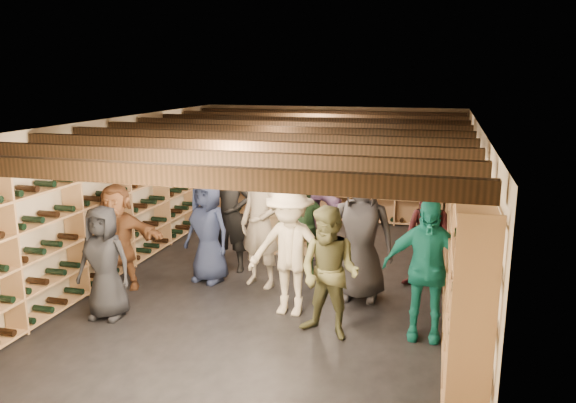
% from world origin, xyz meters
% --- Properties ---
extents(ground, '(8.00, 8.00, 0.00)m').
position_xyz_m(ground, '(0.00, 0.00, 0.00)').
color(ground, black).
rests_on(ground, ground).
extents(walls, '(5.52, 8.02, 2.40)m').
position_xyz_m(walls, '(0.00, 0.00, 1.20)').
color(walls, beige).
rests_on(walls, ground).
extents(ceiling, '(5.50, 8.00, 0.01)m').
position_xyz_m(ceiling, '(0.00, 0.00, 2.40)').
color(ceiling, beige).
rests_on(ceiling, walls).
extents(ceiling_joists, '(5.40, 7.12, 0.18)m').
position_xyz_m(ceiling_joists, '(0.00, 0.00, 2.26)').
color(ceiling_joists, black).
rests_on(ceiling_joists, ground).
extents(wine_rack_left, '(0.32, 7.50, 2.15)m').
position_xyz_m(wine_rack_left, '(-2.57, 0.00, 1.08)').
color(wine_rack_left, tan).
rests_on(wine_rack_left, ground).
extents(wine_rack_right, '(0.32, 7.50, 2.15)m').
position_xyz_m(wine_rack_right, '(2.57, 0.00, 1.08)').
color(wine_rack_right, tan).
rests_on(wine_rack_right, ground).
extents(wine_rack_back, '(4.70, 0.30, 2.15)m').
position_xyz_m(wine_rack_back, '(0.00, 3.83, 1.07)').
color(wine_rack_back, tan).
rests_on(wine_rack_back, ground).
extents(crate_stack_left, '(0.58, 0.48, 0.85)m').
position_xyz_m(crate_stack_left, '(-0.59, 1.30, 0.42)').
color(crate_stack_left, tan).
rests_on(crate_stack_left, ground).
extents(crate_stack_right, '(0.56, 0.44, 0.68)m').
position_xyz_m(crate_stack_right, '(-0.02, 1.82, 0.34)').
color(crate_stack_right, tan).
rests_on(crate_stack_right, ground).
extents(crate_loose, '(0.58, 0.49, 0.17)m').
position_xyz_m(crate_loose, '(0.27, 1.40, 0.09)').
color(crate_loose, tan).
rests_on(crate_loose, ground).
extents(person_0, '(0.74, 0.50, 1.48)m').
position_xyz_m(person_0, '(-1.77, -1.79, 0.74)').
color(person_0, black).
rests_on(person_0, ground).
extents(person_1, '(0.70, 0.50, 1.81)m').
position_xyz_m(person_1, '(-0.87, 0.29, 0.91)').
color(person_1, black).
rests_on(person_1, ground).
extents(person_2, '(0.91, 0.79, 1.60)m').
position_xyz_m(person_2, '(1.09, -1.56, 0.80)').
color(person_2, brown).
rests_on(person_2, ground).
extents(person_3, '(1.14, 0.69, 1.73)m').
position_xyz_m(person_3, '(0.47, -1.05, 0.86)').
color(person_3, '#C0B396').
rests_on(person_3, ground).
extents(person_4, '(1.01, 0.43, 1.71)m').
position_xyz_m(person_4, '(2.18, -1.29, 0.86)').
color(person_4, '#117063').
rests_on(person_4, ground).
extents(person_5, '(1.50, 0.71, 1.55)m').
position_xyz_m(person_5, '(-2.18, -0.84, 0.78)').
color(person_5, brown).
rests_on(person_5, ground).
extents(person_6, '(0.87, 0.68, 1.56)m').
position_xyz_m(person_6, '(-1.03, -0.23, 0.78)').
color(person_6, '#202A4A').
rests_on(person_6, ground).
extents(person_7, '(0.79, 0.64, 1.87)m').
position_xyz_m(person_7, '(-0.20, -0.20, 0.93)').
color(person_7, gray).
rests_on(person_7, ground).
extents(person_8, '(0.92, 0.82, 1.57)m').
position_xyz_m(person_8, '(2.18, 0.27, 0.79)').
color(person_8, '#481B1F').
rests_on(person_8, ground).
extents(person_9, '(1.20, 0.89, 1.67)m').
position_xyz_m(person_9, '(-0.43, 1.30, 0.83)').
color(person_9, '#A29E95').
rests_on(person_9, ground).
extents(person_10, '(0.95, 0.64, 1.50)m').
position_xyz_m(person_10, '(0.29, 0.41, 0.75)').
color(person_10, '#264929').
rests_on(person_10, ground).
extents(person_11, '(1.69, 0.84, 1.75)m').
position_xyz_m(person_11, '(0.12, 1.30, 0.87)').
color(person_11, slate).
rests_on(person_11, ground).
extents(person_12, '(0.94, 0.63, 1.89)m').
position_xyz_m(person_12, '(1.27, -0.29, 0.94)').
color(person_12, '#36353B').
rests_on(person_12, ground).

